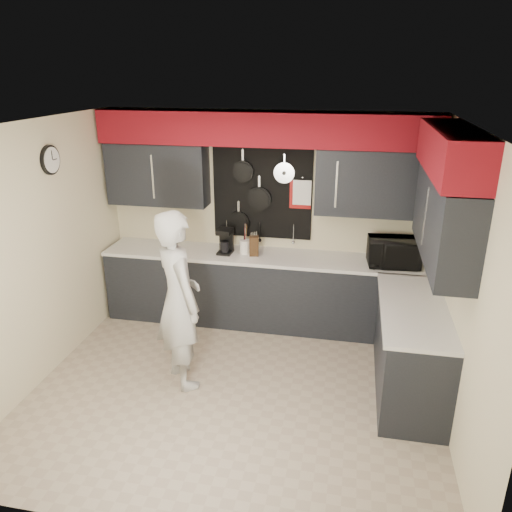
% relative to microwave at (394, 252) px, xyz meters
% --- Properties ---
extents(ground, '(4.00, 4.00, 0.00)m').
position_rel_microwave_xyz_m(ground, '(-1.54, -1.40, -1.08)').
color(ground, tan).
rests_on(ground, ground).
extents(back_wall_assembly, '(4.00, 0.36, 2.60)m').
position_rel_microwave_xyz_m(back_wall_assembly, '(-1.53, 0.20, 0.93)').
color(back_wall_assembly, beige).
rests_on(back_wall_assembly, ground).
extents(right_wall_assembly, '(0.36, 3.50, 2.60)m').
position_rel_microwave_xyz_m(right_wall_assembly, '(0.31, -1.14, 0.86)').
color(right_wall_assembly, beige).
rests_on(right_wall_assembly, ground).
extents(left_wall_assembly, '(0.05, 3.50, 2.60)m').
position_rel_microwave_xyz_m(left_wall_assembly, '(-3.54, -1.39, 0.26)').
color(left_wall_assembly, beige).
rests_on(left_wall_assembly, ground).
extents(base_cabinets, '(3.95, 2.20, 0.92)m').
position_rel_microwave_xyz_m(base_cabinets, '(-1.05, -0.27, -0.62)').
color(base_cabinets, black).
rests_on(base_cabinets, ground).
extents(microwave, '(0.61, 0.44, 0.32)m').
position_rel_microwave_xyz_m(microwave, '(0.00, 0.00, 0.00)').
color(microwave, black).
rests_on(microwave, base_cabinets).
extents(knife_block, '(0.13, 0.13, 0.24)m').
position_rel_microwave_xyz_m(knife_block, '(-1.63, 0.01, -0.04)').
color(knife_block, '#352311').
rests_on(knife_block, base_cabinets).
extents(utensil_crock, '(0.13, 0.13, 0.17)m').
position_rel_microwave_xyz_m(utensil_crock, '(-1.75, 0.05, -0.07)').
color(utensil_crock, white).
rests_on(utensil_crock, base_cabinets).
extents(coffee_maker, '(0.18, 0.21, 0.31)m').
position_rel_microwave_xyz_m(coffee_maker, '(-1.99, 0.03, 0.00)').
color(coffee_maker, black).
rests_on(coffee_maker, base_cabinets).
extents(person, '(0.77, 0.79, 1.83)m').
position_rel_microwave_xyz_m(person, '(-2.11, -1.35, -0.16)').
color(person, '#B3B4B1').
rests_on(person, ground).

